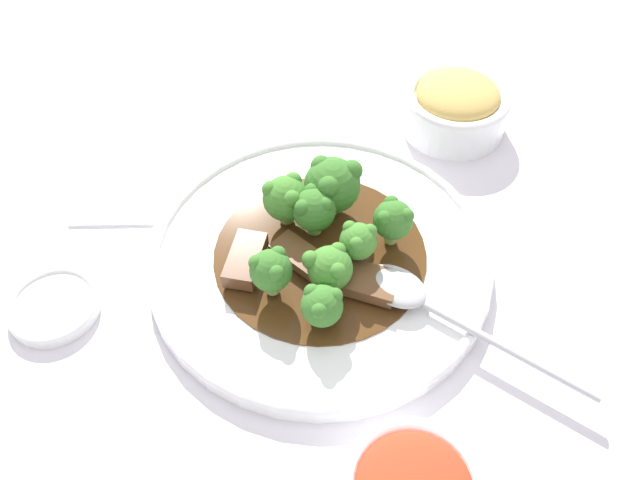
{
  "coord_description": "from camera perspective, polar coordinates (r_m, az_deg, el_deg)",
  "views": [
    {
      "loc": [
        0.35,
        0.08,
        0.47
      ],
      "look_at": [
        0.0,
        0.0,
        0.03
      ],
      "focal_mm": 35.0,
      "sensor_mm": 36.0,
      "label": 1
    }
  ],
  "objects": [
    {
      "name": "paper_napkin",
      "position": [
        0.7,
        -17.6,
        5.65
      ],
      "size": [
        0.15,
        0.11,
        0.01
      ],
      "color": "white",
      "rests_on": "ground_plane"
    },
    {
      "name": "broccoli_floret_4",
      "position": [
        0.53,
        -4.51,
        -2.75
      ],
      "size": [
        0.04,
        0.04,
        0.05
      ],
      "color": "#8EB756",
      "rests_on": "main_plate"
    },
    {
      "name": "beef_strip_2",
      "position": [
        0.56,
        -6.84,
        -1.78
      ],
      "size": [
        0.06,
        0.03,
        0.02
      ],
      "color": "#56331E",
      "rests_on": "main_plate"
    },
    {
      "name": "main_plate",
      "position": [
        0.58,
        0.0,
        -1.5
      ],
      "size": [
        0.32,
        0.32,
        0.02
      ],
      "color": "white",
      "rests_on": "ground_plane"
    },
    {
      "name": "sauce_dish",
      "position": [
        0.6,
        -23.18,
        -5.59
      ],
      "size": [
        0.08,
        0.08,
        0.01
      ],
      "color": "white",
      "rests_on": "ground_plane"
    },
    {
      "name": "broccoli_floret_1",
      "position": [
        0.53,
        0.93,
        -2.53
      ],
      "size": [
        0.04,
        0.04,
        0.04
      ],
      "color": "#7FA84C",
      "rests_on": "main_plate"
    },
    {
      "name": "serving_spoon",
      "position": [
        0.54,
        8.69,
        -5.19
      ],
      "size": [
        0.1,
        0.21,
        0.01
      ],
      "color": "#B7B7BC",
      "rests_on": "main_plate"
    },
    {
      "name": "broccoli_floret_2",
      "position": [
        0.57,
        -0.55,
        2.84
      ],
      "size": [
        0.04,
        0.04,
        0.05
      ],
      "color": "#8EB756",
      "rests_on": "main_plate"
    },
    {
      "name": "broccoli_floret_0",
      "position": [
        0.59,
        1.33,
        5.09
      ],
      "size": [
        0.05,
        0.05,
        0.06
      ],
      "color": "#7FA84C",
      "rests_on": "main_plate"
    },
    {
      "name": "beef_strip_0",
      "position": [
        0.57,
        -1.65,
        -1.57
      ],
      "size": [
        0.05,
        0.06,
        0.01
      ],
      "color": "brown",
      "rests_on": "main_plate"
    },
    {
      "name": "broccoli_floret_6",
      "position": [
        0.51,
        0.18,
        -5.99
      ],
      "size": [
        0.04,
        0.04,
        0.04
      ],
      "color": "#7FA84C",
      "rests_on": "main_plate"
    },
    {
      "name": "beef_strip_1",
      "position": [
        0.55,
        4.15,
        -3.8
      ],
      "size": [
        0.04,
        0.06,
        0.01
      ],
      "color": "brown",
      "rests_on": "main_plate"
    },
    {
      "name": "broccoli_floret_3",
      "position": [
        0.55,
        3.51,
        -0.1
      ],
      "size": [
        0.03,
        0.03,
        0.05
      ],
      "color": "#7FA84C",
      "rests_on": "main_plate"
    },
    {
      "name": "broccoli_floret_5",
      "position": [
        0.57,
        6.7,
        1.89
      ],
      "size": [
        0.04,
        0.04,
        0.05
      ],
      "color": "#8EB756",
      "rests_on": "main_plate"
    },
    {
      "name": "side_bowl_appetizer",
      "position": [
        0.72,
        12.29,
        11.91
      ],
      "size": [
        0.12,
        0.12,
        0.06
      ],
      "color": "white",
      "rests_on": "ground_plane"
    },
    {
      "name": "broccoli_floret_7",
      "position": [
        0.58,
        -3.16,
        3.89
      ],
      "size": [
        0.04,
        0.04,
        0.05
      ],
      "color": "#7FA84C",
      "rests_on": "main_plate"
    },
    {
      "name": "ground_plane",
      "position": [
        0.59,
        0.0,
        -2.09
      ],
      "size": [
        4.0,
        4.0,
        0.0
      ],
      "primitive_type": "plane",
      "color": "silver"
    }
  ]
}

